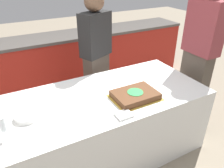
{
  "coord_description": "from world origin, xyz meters",
  "views": [
    {
      "loc": [
        -0.72,
        -1.62,
        1.85
      ],
      "look_at": [
        0.15,
        0.0,
        0.84
      ],
      "focal_mm": 35.0,
      "sensor_mm": 36.0,
      "label": 1
    }
  ],
  "objects_px": {
    "wine_glass": "(3,125)",
    "person_seated_right": "(199,58)",
    "cake": "(135,95)",
    "plate_stack": "(27,116)",
    "person_cutting_cake": "(96,57)"
  },
  "relations": [
    {
      "from": "cake",
      "to": "plate_stack",
      "type": "distance_m",
      "value": 0.96
    },
    {
      "from": "person_seated_right",
      "to": "cake",
      "type": "bearing_deg",
      "value": -79.71
    },
    {
      "from": "wine_glass",
      "to": "person_seated_right",
      "type": "distance_m",
      "value": 2.13
    },
    {
      "from": "wine_glass",
      "to": "person_seated_right",
      "type": "height_order",
      "value": "person_seated_right"
    },
    {
      "from": "cake",
      "to": "person_cutting_cake",
      "type": "bearing_deg",
      "value": 90.0
    },
    {
      "from": "cake",
      "to": "person_cutting_cake",
      "type": "height_order",
      "value": "person_cutting_cake"
    },
    {
      "from": "plate_stack",
      "to": "person_seated_right",
      "type": "xyz_separation_m",
      "value": [
        1.95,
        0.02,
        0.13
      ]
    },
    {
      "from": "plate_stack",
      "to": "person_cutting_cake",
      "type": "distance_m",
      "value": 1.19
    },
    {
      "from": "cake",
      "to": "person_cutting_cake",
      "type": "xyz_separation_m",
      "value": [
        0.0,
        0.87,
        0.08
      ]
    },
    {
      "from": "plate_stack",
      "to": "wine_glass",
      "type": "xyz_separation_m",
      "value": [
        -0.17,
        -0.19,
        0.11
      ]
    },
    {
      "from": "cake",
      "to": "person_seated_right",
      "type": "bearing_deg",
      "value": 10.29
    },
    {
      "from": "person_seated_right",
      "to": "wine_glass",
      "type": "bearing_deg",
      "value": -84.31
    },
    {
      "from": "person_cutting_cake",
      "to": "cake",
      "type": "bearing_deg",
      "value": 66.61
    },
    {
      "from": "cake",
      "to": "wine_glass",
      "type": "xyz_separation_m",
      "value": [
        -1.12,
        -0.03,
        0.1
      ]
    },
    {
      "from": "cake",
      "to": "person_cutting_cake",
      "type": "relative_size",
      "value": 0.28
    }
  ]
}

